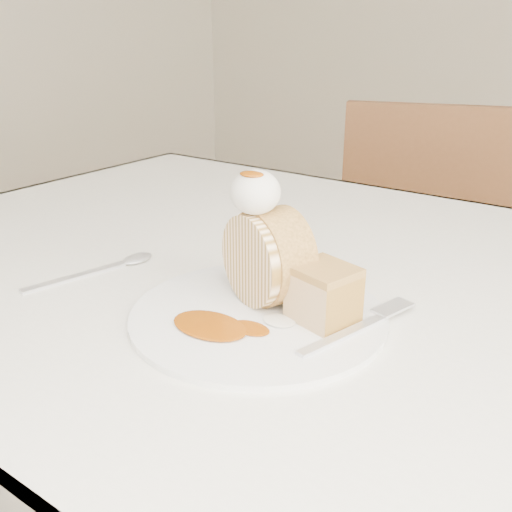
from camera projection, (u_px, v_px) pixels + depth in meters
The scene contains 10 objects.
table at pixel (322, 336), 0.76m from camera, with size 1.40×0.90×0.75m.
chair_far at pixel (420, 239), 1.59m from camera, with size 0.51×0.51×0.88m.
plate at pixel (258, 315), 0.62m from camera, with size 0.28×0.28×0.01m, color white.
roulade_slice at pixel (267, 257), 0.63m from camera, with size 0.10×0.10×0.06m, color #FFDDB1.
cake_chunk at pixel (323, 297), 0.59m from camera, with size 0.06×0.06×0.05m, color tan.
whipped_cream at pixel (255, 192), 0.59m from camera, with size 0.05×0.05×0.05m, color silver.
caramel_drizzle at pixel (252, 168), 0.58m from camera, with size 0.03×0.02×0.01m, color #8B3D05.
caramel_pool at pixel (210, 325), 0.58m from camera, with size 0.09×0.06×0.00m, color #8B3D05, non-canonical shape.
fork at pixel (343, 335), 0.57m from camera, with size 0.02×0.16×0.00m, color silver.
spoon at pixel (75, 277), 0.72m from camera, with size 0.03×0.17×0.00m, color silver.
Camera 1 is at (0.32, -0.40, 1.04)m, focal length 40.00 mm.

